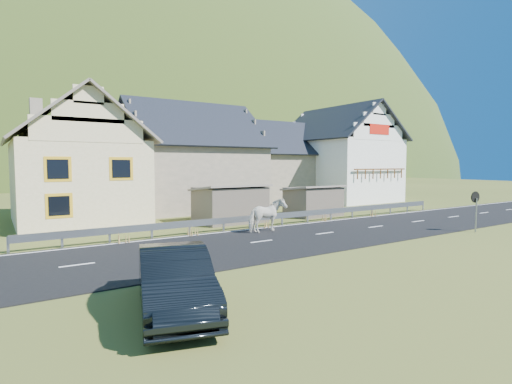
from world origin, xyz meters
TOP-DOWN VIEW (x-y plane):
  - ground at (0.00, 0.00)m, footprint 160.00×160.00m
  - road at (0.00, 0.00)m, footprint 60.00×7.00m
  - lane_markings at (0.00, 0.00)m, footprint 60.00×6.60m
  - guardrail at (-0.00, 3.68)m, footprint 28.10×0.09m
  - shed_left at (-2.00, 6.50)m, footprint 4.30×3.30m
  - shed_right at (4.50, 6.00)m, footprint 3.80×2.90m
  - house_cream at (-10.00, 12.00)m, footprint 7.80×9.80m
  - house_stone_a at (-1.00, 15.00)m, footprint 10.80×9.80m
  - house_stone_b at (9.00, 17.00)m, footprint 9.80×8.80m
  - house_white at (15.00, 14.00)m, footprint 8.80×10.80m
  - mountain at (5.00, 180.00)m, footprint 440.00×280.00m
  - horse at (-2.28, 2.01)m, footprint 1.13×2.19m
  - car at (-10.71, -6.05)m, footprint 2.90×5.03m
  - traffic_mirror at (7.12, -4.01)m, footprint 0.61×0.21m

SIDE VIEW (x-z plane):
  - mountain at x=5.00m, z-range -150.00..110.00m
  - ground at x=0.00m, z-range 0.00..0.00m
  - road at x=0.00m, z-range 0.00..0.04m
  - lane_markings at x=0.00m, z-range 0.04..0.05m
  - guardrail at x=0.00m, z-range 0.19..0.94m
  - car at x=-10.71m, z-range 0.00..1.57m
  - horse at x=-2.28m, z-range 0.04..1.83m
  - shed_right at x=4.50m, z-range -0.10..2.10m
  - shed_left at x=-2.00m, z-range -0.10..2.30m
  - traffic_mirror at x=7.12m, z-range 0.51..2.72m
  - house_stone_b at x=9.00m, z-range 0.19..8.29m
  - house_cream at x=-10.00m, z-range 0.21..8.51m
  - house_stone_a at x=-1.00m, z-range 0.18..9.08m
  - house_white at x=15.00m, z-range 0.21..9.91m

